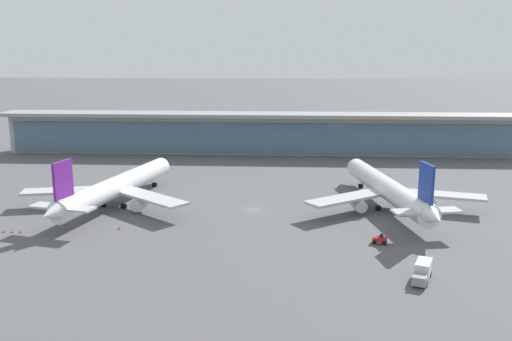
% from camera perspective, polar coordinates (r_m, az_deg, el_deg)
% --- Properties ---
extents(ground_plane, '(1200.00, 1200.00, 0.00)m').
position_cam_1_polar(ground_plane, '(135.61, -0.29, -4.00)').
color(ground_plane, '#515154').
extents(airliner_left_stand, '(43.24, 57.15, 15.38)m').
position_cam_1_polar(airliner_left_stand, '(141.50, -14.14, -1.65)').
color(airliner_left_stand, white).
rests_on(airliner_left_stand, ground).
extents(airliner_centre_stand, '(43.62, 57.44, 15.38)m').
position_cam_1_polar(airliner_centre_stand, '(138.93, 13.34, -1.87)').
color(airliner_centre_stand, white).
rests_on(airliner_centre_stand, ground).
extents(service_truck_under_wing_grey, '(4.80, 7.64, 3.10)m').
position_cam_1_polar(service_truck_under_wing_grey, '(99.32, 16.64, -9.76)').
color(service_truck_under_wing_grey, gray).
rests_on(service_truck_under_wing_grey, ground).
extents(service_truck_mid_apron_red, '(3.16, 2.28, 2.05)m').
position_cam_1_polar(service_truck_mid_apron_red, '(115.00, 12.52, -6.89)').
color(service_truck_mid_apron_red, '#B21E1E').
rests_on(service_truck_mid_apron_red, ground).
extents(terminal_building, '(193.56, 12.80, 15.20)m').
position_cam_1_polar(terminal_building, '(205.54, 0.97, 3.88)').
color(terminal_building, '#B2ADA3').
rests_on(terminal_building, ground).
extents(safety_cone_alpha, '(0.62, 0.62, 0.70)m').
position_cam_1_polar(safety_cone_alpha, '(129.06, -22.89, -5.72)').
color(safety_cone_alpha, orange).
rests_on(safety_cone_alpha, ground).
extents(safety_cone_bravo, '(0.62, 0.62, 0.70)m').
position_cam_1_polar(safety_cone_bravo, '(130.76, -24.37, -5.62)').
color(safety_cone_bravo, orange).
rests_on(safety_cone_bravo, ground).
extents(safety_cone_charlie, '(0.62, 0.62, 0.70)m').
position_cam_1_polar(safety_cone_charlie, '(124.70, -13.78, -5.69)').
color(safety_cone_charlie, orange).
rests_on(safety_cone_charlie, ground).
extents(safety_cone_delta, '(0.62, 0.62, 0.70)m').
position_cam_1_polar(safety_cone_delta, '(129.86, -23.65, -5.68)').
color(safety_cone_delta, orange).
rests_on(safety_cone_delta, ground).
extents(safety_cone_echo, '(0.62, 0.62, 0.70)m').
position_cam_1_polar(safety_cone_echo, '(130.83, -18.85, -5.16)').
color(safety_cone_echo, orange).
rests_on(safety_cone_echo, ground).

